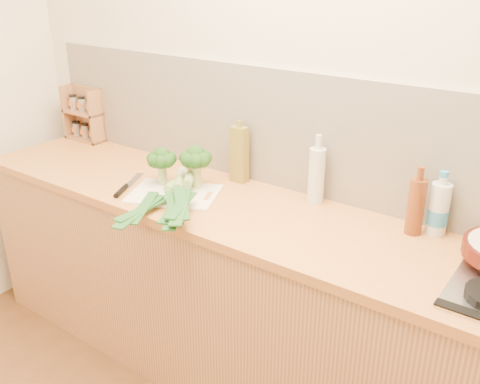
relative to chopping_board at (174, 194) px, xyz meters
The scene contains 14 objects.
room_shell 0.65m from the chopping_board, 37.49° to the left, with size 3.50×3.50×3.50m.
counter 0.66m from the chopping_board, ahead, with size 3.20×0.62×0.90m.
chopping_board is the anchor object (origin of this frame).
broccoli_left 0.18m from the chopping_board, 157.78° to the left, with size 0.14×0.14×0.18m.
broccoli_right 0.18m from the chopping_board, 72.97° to the left, with size 0.15×0.15×0.20m.
leek_front 0.05m from the chopping_board, 99.71° to the right, with size 0.22×0.64×0.04m.
leek_mid 0.09m from the chopping_board, 36.47° to the right, with size 0.41×0.52×0.04m.
leek_back 0.12m from the chopping_board, 13.67° to the right, with size 0.39×0.53×0.04m.
chefs_knife 0.24m from the chopping_board, 158.78° to the right, with size 0.16×0.29×0.02m.
spice_rack 1.03m from the chopping_board, 161.93° to the left, with size 0.26×0.10×0.31m.
oil_tin 0.36m from the chopping_board, 65.90° to the left, with size 0.08×0.05×0.30m.
glass_bottle 0.64m from the chopping_board, 29.01° to the left, with size 0.07×0.07×0.30m.
amber_bottle 1.03m from the chopping_board, 15.07° to the left, with size 0.06×0.06×0.27m.
water_bottle 1.11m from the chopping_board, 16.46° to the left, with size 0.08×0.08×0.23m.
Camera 1 is at (1.04, -0.48, 1.85)m, focal length 40.00 mm.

